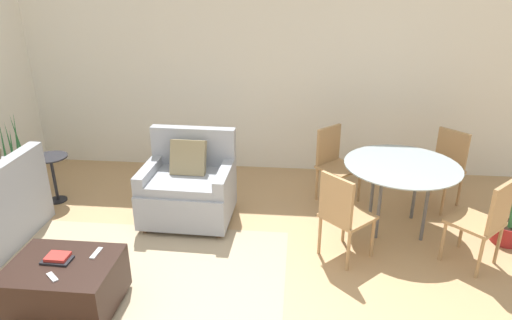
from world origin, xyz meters
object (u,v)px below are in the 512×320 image
object	(u,v)px
tv_remote_secondary	(52,277)
potted_plant_small	(507,230)
dining_chair_far_right	(445,163)
book_stack	(57,258)
side_table	(53,170)
dining_chair_near_right	(486,218)
armchair	(189,188)
tv_remote_primary	(96,253)
dining_chair_far_left	(334,159)
ottoman	(65,284)
potted_plant	(21,182)
dining_table	(401,171)
dining_chair_near_left	(342,212)

from	to	relation	value
tv_remote_secondary	potted_plant_small	world-z (taller)	potted_plant_small
dining_chair_far_right	book_stack	bearing A→B (deg)	-148.74
tv_remote_secondary	dining_chair_far_right	world-z (taller)	dining_chair_far_right
dining_chair_far_right	potted_plant_small	world-z (taller)	dining_chair_far_right
side_table	dining_chair_near_right	xyz separation A→B (m)	(4.64, -0.89, 0.11)
armchair	tv_remote_secondary	distance (m)	1.87
book_stack	dining_chair_near_right	size ratio (longest dim) A/B	0.26
tv_remote_primary	dining_chair_far_left	world-z (taller)	dining_chair_far_left
armchair	side_table	bearing A→B (deg)	171.64
book_stack	dining_chair_far_right	bearing A→B (deg)	31.26
dining_chair_far_left	ottoman	bearing A→B (deg)	-135.59
tv_remote_primary	dining_chair_near_right	world-z (taller)	dining_chair_near_right
potted_plant	dining_table	world-z (taller)	potted_plant
potted_plant	side_table	size ratio (longest dim) A/B	1.88
ottoman	dining_chair_near_left	distance (m)	2.49
dining_table	dining_chair_near_right	world-z (taller)	dining_chair_near_right
dining_chair_near_right	dining_chair_far_left	xyz separation A→B (m)	(-1.29, 1.29, 0.00)
tv_remote_secondary	dining_chair_near_right	size ratio (longest dim) A/B	0.15
ottoman	dining_chair_near_left	world-z (taller)	dining_chair_near_left
tv_remote_primary	dining_table	xyz separation A→B (m)	(2.71, 1.43, 0.23)
book_stack	dining_chair_far_right	distance (m)	4.24
ottoman	potted_plant_small	bearing A→B (deg)	19.34
potted_plant	dining_chair_near_left	distance (m)	3.97
side_table	dining_table	bearing A→B (deg)	-3.48
potted_plant	dining_table	xyz separation A→B (m)	(4.48, -0.32, 0.47)
dining_table	tv_remote_secondary	bearing A→B (deg)	-148.69
tv_remote_primary	side_table	size ratio (longest dim) A/B	0.28
dining_table	potted_plant_small	size ratio (longest dim) A/B	1.78
dining_chair_near_left	potted_plant	bearing A→B (deg)	165.85
book_stack	dining_chair_near_right	distance (m)	3.74
tv_remote_secondary	dining_chair_far_left	world-z (taller)	dining_chair_far_left
book_stack	tv_remote_primary	distance (m)	0.30
dining_chair_far_right	dining_chair_near_right	bearing A→B (deg)	-90.00
book_stack	dining_chair_near_right	world-z (taller)	dining_chair_near_right
dining_chair_near_right	potted_plant_small	world-z (taller)	dining_chair_near_right
dining_chair_near_left	tv_remote_secondary	bearing A→B (deg)	-153.61
potted_plant	potted_plant_small	distance (m)	5.60
potted_plant	potted_plant_small	size ratio (longest dim) A/B	1.64
potted_plant	dining_table	bearing A→B (deg)	-4.08
dining_chair_near_left	dining_chair_far_right	size ratio (longest dim) A/B	1.00
ottoman	tv_remote_secondary	xyz separation A→B (m)	(0.02, -0.18, 0.21)
potted_plant_small	dining_chair_near_left	bearing A→B (deg)	-164.93
ottoman	potted_plant	xyz separation A→B (m)	(-1.55, 1.91, -0.04)
tv_remote_primary	dining_chair_near_right	bearing A→B (deg)	13.12
armchair	tv_remote_secondary	size ratio (longest dim) A/B	7.44
tv_remote_secondary	potted_plant	bearing A→B (deg)	126.89
potted_plant_small	dining_chair_far_left	bearing A→B (deg)	154.69
armchair	side_table	size ratio (longest dim) A/B	1.68
dining_chair_near_left	dining_chair_far_right	world-z (taller)	same
ottoman	book_stack	bearing A→B (deg)	141.66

